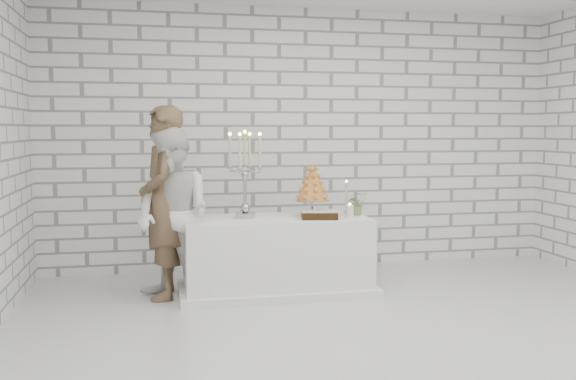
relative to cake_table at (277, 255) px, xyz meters
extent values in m
cube|color=silver|center=(0.56, -1.36, -0.38)|extent=(6.00, 5.00, 0.01)
cube|color=white|center=(0.56, 1.14, 1.12)|extent=(6.00, 0.01, 3.00)
cube|color=white|center=(0.00, 0.00, 0.00)|extent=(1.80, 0.80, 0.75)
imported|color=brown|center=(-1.09, 0.05, 0.55)|extent=(0.44, 0.67, 1.84)
imported|color=white|center=(-1.00, -0.09, 0.44)|extent=(1.00, 1.00, 1.64)
cube|color=black|center=(0.40, -0.16, 0.42)|extent=(0.39, 0.31, 0.08)
cylinder|color=white|center=(0.71, -0.13, 0.44)|extent=(0.09, 0.09, 0.12)
cylinder|color=beige|center=(0.77, 0.18, 0.54)|extent=(0.06, 0.06, 0.32)
imported|color=#5C854B|center=(0.84, 0.03, 0.49)|extent=(0.22, 0.19, 0.23)
camera|label=1|loc=(-1.16, -6.10, 1.24)|focal=39.73mm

